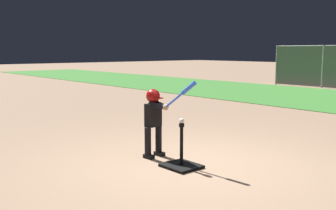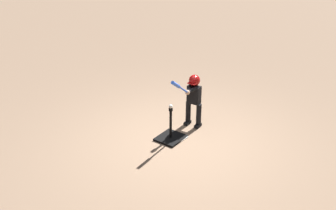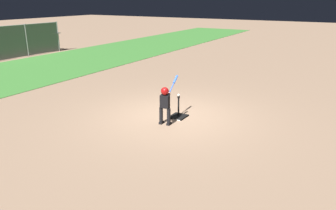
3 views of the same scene
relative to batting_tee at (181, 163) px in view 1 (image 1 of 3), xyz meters
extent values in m
plane|color=#93755B|center=(-0.01, 0.21, -0.07)|extent=(90.00, 90.00, 0.00)
cylinder|color=#9E9EA3|center=(-7.23, 12.97, 0.89)|extent=(0.08, 0.08, 1.92)
cylinder|color=#9E9EA3|center=(-4.82, 12.97, 0.89)|extent=(0.08, 0.08, 1.92)
cube|color=white|center=(-0.04, 0.01, -0.06)|extent=(0.47, 0.47, 0.02)
cube|color=black|center=(0.00, 0.00, -0.05)|extent=(0.50, 0.45, 0.04)
cylinder|color=black|center=(0.00, 0.00, 0.25)|extent=(0.05, 0.05, 0.55)
cylinder|color=black|center=(0.00, 0.00, 0.55)|extent=(0.08, 0.08, 0.05)
cylinder|color=black|center=(-0.72, 0.16, 0.17)|extent=(0.11, 0.11, 0.49)
cube|color=black|center=(-0.70, 0.17, -0.04)|extent=(0.19, 0.11, 0.06)
cylinder|color=black|center=(-0.70, -0.07, 0.17)|extent=(0.11, 0.11, 0.49)
cube|color=black|center=(-0.68, -0.07, -0.04)|extent=(0.19, 0.11, 0.06)
cube|color=black|center=(-0.71, 0.05, 0.60)|extent=(0.16, 0.27, 0.36)
sphere|color=tan|center=(-0.71, 0.05, 0.88)|extent=(0.19, 0.19, 0.19)
sphere|color=maroon|center=(-0.71, 0.05, 0.90)|extent=(0.22, 0.22, 0.22)
cube|color=maroon|center=(-0.62, 0.06, 0.87)|extent=(0.13, 0.17, 0.01)
cylinder|color=black|center=(-0.58, 0.10, 0.76)|extent=(0.30, 0.13, 0.11)
cylinder|color=black|center=(-0.57, 0.02, 0.76)|extent=(0.30, 0.18, 0.11)
sphere|color=tan|center=(-0.44, 0.07, 0.75)|extent=(0.09, 0.09, 0.09)
cylinder|color=blue|center=(-0.16, 0.10, 0.94)|extent=(0.57, 0.09, 0.42)
cylinder|color=blue|center=(0.01, 0.12, 1.07)|extent=(0.27, 0.09, 0.21)
cylinder|color=black|center=(-0.46, 0.07, 0.74)|extent=(0.04, 0.05, 0.05)
sphere|color=white|center=(0.00, 0.00, 0.61)|extent=(0.07, 0.07, 0.07)
cube|color=gray|center=(-5.88, 14.68, 0.24)|extent=(3.23, 0.33, 0.04)
cube|color=gray|center=(-5.87, 14.93, -0.03)|extent=(3.23, 0.39, 0.04)
cube|color=gray|center=(-5.90, 14.05, 0.56)|extent=(3.23, 0.33, 0.04)
cube|color=gray|center=(-5.89, 14.30, 0.28)|extent=(3.23, 0.39, 0.04)
cube|color=gray|center=(-5.92, 13.43, 0.88)|extent=(3.23, 0.33, 0.04)
cube|color=gray|center=(-5.91, 13.68, 0.60)|extent=(3.23, 0.39, 0.04)
cylinder|color=gray|center=(-4.44, 13.38, 0.41)|extent=(0.06, 0.06, 0.97)
cylinder|color=gray|center=(-7.35, 14.98, 0.10)|extent=(0.06, 0.06, 0.34)
cylinder|color=gray|center=(-7.40, 13.48, 0.41)|extent=(0.06, 0.06, 0.97)
cylinder|color=gray|center=(-7.38, 14.23, 0.58)|extent=(0.10, 1.52, 0.68)
camera|label=1|loc=(4.03, -3.70, 1.60)|focal=42.00mm
camera|label=2|loc=(5.21, 3.72, 3.69)|focal=42.00mm
camera|label=3|loc=(-8.06, -4.34, 3.31)|focal=35.00mm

